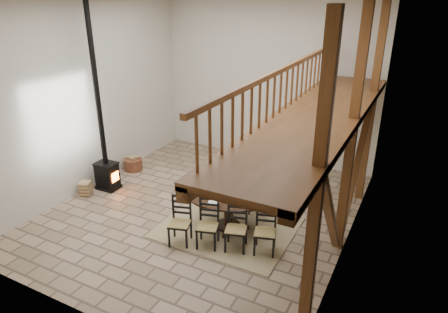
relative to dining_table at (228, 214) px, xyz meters
The scene contains 7 objects.
ground 1.16m from the dining_table, 151.06° to the left, with size 8.00×8.00×0.00m, color #9F836A.
room_shell 2.68m from the dining_table, 65.50° to the left, with size 7.02×8.02×5.01m.
rug 0.39m from the dining_table, 107.03° to the left, with size 3.00×2.50×0.02m, color tan.
dining_table is the anchor object (origin of this frame).
wood_stove 3.99m from the dining_table, behind, with size 0.61×0.47×5.00m.
log_basket 4.42m from the dining_table, 158.22° to the left, with size 0.55×0.55×0.46m.
log_stack 4.19m from the dining_table, behind, with size 0.38×0.38×0.40m.
Camera 1 is at (4.53, -7.61, 5.14)m, focal length 32.00 mm.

